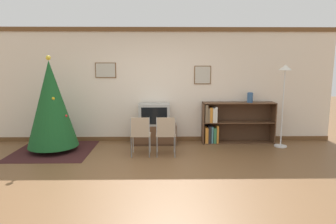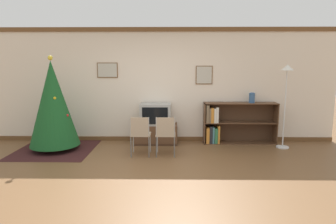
% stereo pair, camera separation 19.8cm
% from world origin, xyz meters
% --- Properties ---
extents(ground_plane, '(24.00, 24.00, 0.00)m').
position_xyz_m(ground_plane, '(0.00, 0.00, 0.00)').
color(ground_plane, brown).
extents(wall_back, '(8.51, 0.11, 2.70)m').
position_xyz_m(wall_back, '(-0.00, 2.34, 1.35)').
color(wall_back, silver).
rests_on(wall_back, ground_plane).
extents(area_rug, '(1.64, 1.70, 0.01)m').
position_xyz_m(area_rug, '(-2.18, 1.48, 0.00)').
color(area_rug, '#381919').
rests_on(area_rug, ground_plane).
extents(christmas_tree, '(1.05, 1.05, 2.03)m').
position_xyz_m(christmas_tree, '(-2.18, 1.48, 1.02)').
color(christmas_tree, maroon).
rests_on(christmas_tree, area_rug).
extents(tv_console, '(1.01, 0.48, 0.46)m').
position_xyz_m(tv_console, '(-0.01, 2.03, 0.23)').
color(tv_console, '#412A1A').
rests_on(tv_console, ground_plane).
extents(television, '(0.71, 0.47, 0.49)m').
position_xyz_m(television, '(-0.01, 2.03, 0.70)').
color(television, '#9E9E99').
rests_on(television, tv_console).
extents(folding_chair_left, '(0.40, 0.40, 0.82)m').
position_xyz_m(folding_chair_left, '(-0.27, 1.06, 0.47)').
color(folding_chair_left, tan).
rests_on(folding_chair_left, ground_plane).
extents(folding_chair_right, '(0.40, 0.40, 0.82)m').
position_xyz_m(folding_chair_right, '(0.25, 1.06, 0.47)').
color(folding_chair_right, tan).
rests_on(folding_chair_right, ground_plane).
extents(bookshelf, '(1.69, 0.36, 0.97)m').
position_xyz_m(bookshelf, '(1.68, 2.11, 0.46)').
color(bookshelf, brown).
rests_on(bookshelf, ground_plane).
extents(vase, '(0.13, 0.13, 0.24)m').
position_xyz_m(vase, '(2.23, 2.09, 1.09)').
color(vase, '#335684').
rests_on(vase, bookshelf).
extents(standing_lamp, '(0.28, 0.28, 1.85)m').
position_xyz_m(standing_lamp, '(2.86, 1.72, 1.42)').
color(standing_lamp, silver).
rests_on(standing_lamp, ground_plane).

